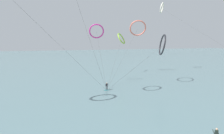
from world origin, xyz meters
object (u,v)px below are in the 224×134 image
Objects in this scene: kite_coral at (138,28)px; kite_charcoal at (162,45)px; kite_lime at (121,39)px; surfer_teal at (107,87)px; kite_ivory at (162,8)px; kite_magenta at (97,31)px.

kite_charcoal is (-0.84, -16.87, -5.05)m from kite_coral.
kite_lime is (-4.89, 17.03, 1.61)m from kite_charcoal.
kite_coral reaches higher than surfer_teal.
kite_charcoal is at bearing 101.19° from kite_coral.
kite_magenta is at bearing -22.31° from kite_ivory.
kite_coral is at bearing -82.76° from surfer_teal.
kite_charcoal is 0.75× the size of kite_lime.
surfer_teal is 0.08× the size of kite_coral.
surfer_teal is 0.07× the size of kite_lime.
kite_lime is at bearing -46.38° from kite_ivory.
kite_magenta is (-0.36, 7.98, 12.31)m from surfer_teal.
kite_coral is 1.31× the size of kite_charcoal.
kite_charcoal is at bearing -125.06° from kite_lime.
kite_coral reaches higher than kite_charcoal.
kite_ivory is (25.85, 21.41, 21.09)m from surfer_teal.
kite_charcoal reaches higher than surfer_teal.
kite_charcoal is (15.97, -4.41, -3.34)m from kite_magenta.
kite_magenta is 0.65× the size of kite_lime.
kite_magenta is at bearing 50.57° from kite_coral.
kite_coral is (16.45, 20.43, 14.02)m from surfer_teal.
kite_charcoal is 23.87m from kite_ivory.
kite_magenta is at bearing -85.98° from kite_charcoal.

